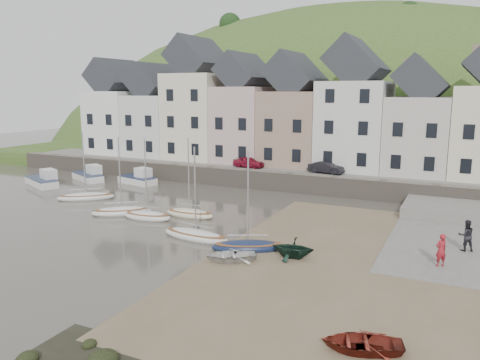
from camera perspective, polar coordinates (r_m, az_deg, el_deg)
The scene contains 24 objects.
ground at distance 31.21m, azimuth -4.81°, elevation -7.28°, with size 160.00×160.00×0.00m, color #423C34.
quay_land at distance 60.15m, azimuth 10.78°, elevation 2.06°, with size 90.00×30.00×1.50m, color #395522.
quay_street at distance 49.13m, azimuth 7.34°, elevation 1.18°, with size 70.00×7.00×0.10m, color slate.
seawall at distance 45.98m, azimuth 5.94°, elevation -0.27°, with size 70.00×1.20×1.80m, color slate.
beach at distance 27.59m, azimuth 15.63°, elevation -10.05°, with size 18.00×26.00×0.06m, color brown.
slipway at distance 34.88m, azimuth 24.52°, elevation -6.19°, with size 8.00×18.00×0.12m, color slate.
hillside at distance 92.11m, azimuth 11.90°, elevation -6.95°, with size 134.40×84.00×84.00m.
townhouse_terrace at distance 51.36m, azimuth 10.62°, elevation 7.98°, with size 61.05×8.00×13.93m.
sailboat_0 at distance 44.66m, azimuth -18.02°, elevation -1.91°, with size 4.84×4.27×6.32m.
sailboat_1 at distance 38.56m, azimuth -14.05°, elevation -3.65°, with size 4.53×4.03×6.32m.
sailboat_2 at distance 36.98m, azimuth -6.08°, elevation -4.00°, with size 4.09×1.63×6.32m.
sailboat_3 at distance 36.77m, azimuth -11.09°, elevation -4.23°, with size 4.00×1.90×6.32m.
sailboat_4 at distance 31.51m, azimuth -5.32°, elevation -6.62°, with size 5.18×1.96×6.32m.
sailboat_5 at distance 29.25m, azimuth 0.96°, elevation -7.95°, with size 4.68×3.32×6.32m.
motorboat_0 at distance 53.98m, azimuth -17.67°, elevation 0.58°, with size 5.08×3.61×1.70m.
motorboat_1 at distance 52.64m, azimuth -22.58°, elevation 0.01°, with size 5.56×3.73×1.70m.
motorboat_2 at distance 50.68m, azimuth -12.07°, elevation 0.21°, with size 4.77×2.78×1.70m.
rowboat_white at distance 27.40m, azimuth -1.12°, elevation -9.05°, with size 2.06×2.89×0.60m, color silver.
rowboat_green at distance 27.86m, azimuth 6.37°, elevation -8.04°, with size 2.09×2.43×1.28m, color black.
rowboat_red at distance 19.24m, azimuth 14.41°, elevation -18.40°, with size 2.16×3.02×0.63m, color maroon.
person_red at distance 28.42m, azimuth 23.00°, elevation -7.76°, with size 0.67×0.44×1.83m, color maroon.
person_dark at distance 31.65m, azimuth 25.54°, elevation -6.03°, with size 0.93×0.72×1.91m, color black.
car_left at distance 50.08m, azimuth 1.04°, elevation 2.17°, with size 1.35×3.36×1.14m, color maroon.
car_right at distance 47.26m, azimuth 10.31°, elevation 1.49°, with size 1.22×3.50×1.15m, color black.
Camera 1 is at (15.13, -25.54, 9.64)m, focal length 35.50 mm.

